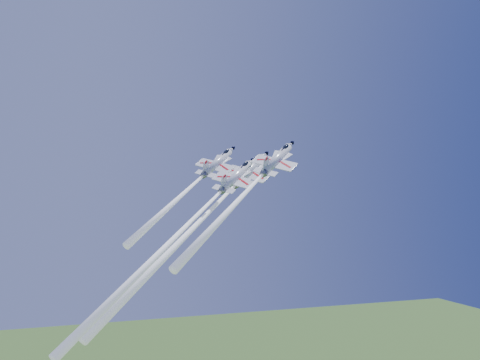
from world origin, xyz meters
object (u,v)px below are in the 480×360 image
object	(u,v)px
jet_right	(246,192)
jet_slot	(181,231)
jet_left	(190,187)
jet_lead	(200,221)

from	to	relation	value
jet_right	jet_slot	bearing A→B (deg)	-122.35
jet_left	jet_slot	world-z (taller)	jet_left
jet_lead	jet_left	world-z (taller)	jet_left
jet_left	jet_slot	size ratio (longest dim) A/B	0.65
jet_lead	jet_slot	distance (m)	13.53
jet_right	jet_lead	bearing A→B (deg)	176.16
jet_lead	jet_left	size ratio (longest dim) A/B	1.68
jet_left	jet_lead	bearing A→B (deg)	20.68
jet_left	jet_slot	xyz separation A→B (m)	(-4.87, -12.50, -8.58)
jet_left	jet_slot	bearing A→B (deg)	-66.08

